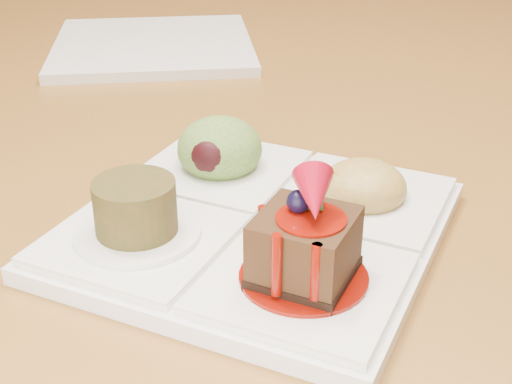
% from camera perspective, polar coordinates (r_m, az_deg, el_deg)
% --- Properties ---
extents(dining_table, '(1.00, 1.80, 0.75)m').
position_cam_1_polar(dining_table, '(1.05, 2.81, 9.76)').
color(dining_table, brown).
rests_on(dining_table, ground).
extents(sampler_plate, '(0.26, 0.26, 0.09)m').
position_cam_1_polar(sampler_plate, '(0.48, -0.01, -1.50)').
color(sampler_plate, white).
rests_on(sampler_plate, dining_table).
extents(second_plate, '(0.32, 0.32, 0.01)m').
position_cam_1_polar(second_plate, '(0.91, -8.21, 11.51)').
color(second_plate, white).
rests_on(second_plate, dining_table).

